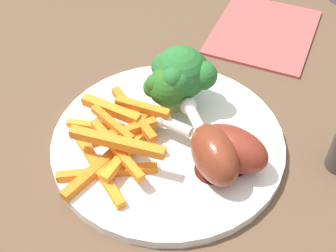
{
  "coord_description": "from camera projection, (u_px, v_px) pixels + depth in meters",
  "views": [
    {
      "loc": [
        -0.24,
        0.17,
        1.13
      ],
      "look_at": [
        0.06,
        0.01,
        0.77
      ],
      "focal_mm": 48.98,
      "sensor_mm": 36.0,
      "label": 1
    }
  ],
  "objects": [
    {
      "name": "napkin",
      "position": [
        264.0,
        32.0,
        0.67
      ],
      "size": [
        0.22,
        0.22,
        0.0
      ],
      "primitive_type": "cube",
      "rotation": [
        0.0,
        0.0,
        2.26
      ],
      "color": "#B74C47",
      "rests_on": "dining_table"
    },
    {
      "name": "carrot_fries_pile",
      "position": [
        116.0,
        142.0,
        0.49
      ],
      "size": [
        0.14,
        0.14,
        0.04
      ],
      "color": "orange",
      "rests_on": "dinner_plate"
    },
    {
      "name": "chicken_drumstick_far",
      "position": [
        215.0,
        154.0,
        0.46
      ],
      "size": [
        0.13,
        0.06,
        0.05
      ],
      "color": "#551D10",
      "rests_on": "dinner_plate"
    },
    {
      "name": "dining_table",
      "position": [
        196.0,
        239.0,
        0.57
      ],
      "size": [
        1.03,
        0.73,
        0.74
      ],
      "color": "brown",
      "rests_on": "ground_plane"
    },
    {
      "name": "chicken_drumstick_near",
      "position": [
        225.0,
        144.0,
        0.48
      ],
      "size": [
        0.12,
        0.09,
        0.05
      ],
      "color": "#581A11",
      "rests_on": "dinner_plate"
    },
    {
      "name": "broccoli_floret_front",
      "position": [
        181.0,
        73.0,
        0.52
      ],
      "size": [
        0.07,
        0.07,
        0.08
      ],
      "color": "#78B24C",
      "rests_on": "dinner_plate"
    },
    {
      "name": "broccoli_floret_middle",
      "position": [
        167.0,
        86.0,
        0.52
      ],
      "size": [
        0.05,
        0.05,
        0.06
      ],
      "color": "#909E4F",
      "rests_on": "dinner_plate"
    },
    {
      "name": "broccoli_floret_back",
      "position": [
        176.0,
        84.0,
        0.52
      ],
      "size": [
        0.05,
        0.05,
        0.06
      ],
      "color": "#80A859",
      "rests_on": "dinner_plate"
    },
    {
      "name": "dinner_plate",
      "position": [
        168.0,
        142.0,
        0.52
      ],
      "size": [
        0.26,
        0.26,
        0.01
      ],
      "primitive_type": "cylinder",
      "color": "white",
      "rests_on": "dining_table"
    }
  ]
}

